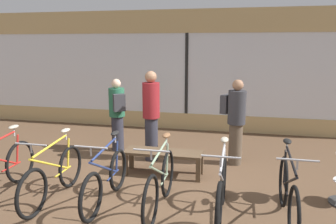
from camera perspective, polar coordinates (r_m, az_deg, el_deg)
The scene contains 12 objects.
ground_plane at distance 5.26m, azimuth -4.65°, elevation -14.38°, with size 24.00×24.00×0.00m, color brown.
shop_back_wall at distance 8.83m, azimuth 3.28°, elevation 7.35°, with size 12.00×0.08×3.20m.
bicycle_far_left at distance 5.78m, azimuth -27.23°, elevation -9.06°, with size 0.46×1.71×1.04m.
bicycle_left at distance 5.28m, azimuth -19.30°, elevation -10.45°, with size 0.46×1.71×1.03m.
bicycle_center_left at distance 4.98m, azimuth -10.71°, elevation -11.47°, with size 0.46×1.65×1.02m.
bicycle_center_right at distance 4.69m, azimuth -1.37°, elevation -12.37°, with size 0.46×1.70×1.04m.
bicycle_right at distance 4.52m, azimuth 9.29°, elevation -13.53°, with size 0.46×1.72×1.05m.
bicycle_far_right at distance 4.66m, azimuth 20.18°, elevation -13.23°, with size 0.46×1.75×1.05m.
display_bench at distance 5.91m, azimuth -0.85°, elevation -7.57°, with size 1.40×0.44×0.44m.
customer_near_rack at distance 6.51m, azimuth -2.97°, elevation -0.10°, with size 0.45×0.55×1.81m.
customer_by_window at distance 6.42m, azimuth 11.68°, elevation -1.25°, with size 0.56×0.49×1.66m.
customer_mid_floor at distance 7.18m, azimuth -8.83°, elevation -0.13°, with size 0.51×0.56×1.59m.
Camera 1 is at (1.43, -4.50, 2.32)m, focal length 35.00 mm.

